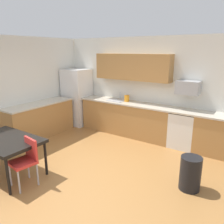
% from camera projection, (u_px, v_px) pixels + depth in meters
% --- Properties ---
extents(ground_plane, '(12.00, 12.00, 0.00)m').
position_uv_depth(ground_plane, '(84.00, 171.00, 4.54)').
color(ground_plane, '#9E6B38').
extents(wall_back, '(5.80, 0.10, 2.70)m').
position_uv_depth(wall_back, '(145.00, 87.00, 6.30)').
color(wall_back, silver).
rests_on(wall_back, ground).
extents(wall_left, '(0.10, 5.80, 2.70)m').
position_uv_depth(wall_left, '(1.00, 91.00, 5.62)').
color(wall_left, silver).
rests_on(wall_left, ground).
extents(cabinet_run_back, '(2.70, 0.60, 0.90)m').
position_uv_depth(cabinet_run_back, '(126.00, 118.00, 6.48)').
color(cabinet_run_back, '#AD7A42').
rests_on(cabinet_run_back, ground).
extents(cabinet_run_back_right, '(0.85, 0.60, 0.90)m').
position_uv_depth(cabinet_run_back_right, '(215.00, 135.00, 5.20)').
color(cabinet_run_back_right, '#AD7A42').
rests_on(cabinet_run_back_right, ground).
extents(cabinet_run_left, '(0.60, 2.00, 0.90)m').
position_uv_depth(cabinet_run_left, '(40.00, 120.00, 6.31)').
color(cabinet_run_left, '#AD7A42').
rests_on(cabinet_run_left, ground).
extents(countertop_back, '(4.80, 0.64, 0.04)m').
position_uv_depth(countertop_back, '(139.00, 104.00, 6.14)').
color(countertop_back, beige).
rests_on(countertop_back, cabinet_run_back).
extents(countertop_left, '(0.64, 2.00, 0.04)m').
position_uv_depth(countertop_left, '(38.00, 104.00, 6.18)').
color(countertop_left, beige).
rests_on(countertop_left, cabinet_run_left).
extents(upper_cabinets_back, '(2.20, 0.34, 0.70)m').
position_uv_depth(upper_cabinets_back, '(132.00, 67.00, 6.14)').
color(upper_cabinets_back, '#AD7A42').
extents(refrigerator, '(0.76, 0.70, 1.77)m').
position_uv_depth(refrigerator, '(77.00, 97.00, 7.26)').
color(refrigerator, white).
rests_on(refrigerator, ground).
extents(oven_range, '(0.60, 0.60, 0.91)m').
position_uv_depth(oven_range, '(183.00, 129.00, 5.59)').
color(oven_range, white).
rests_on(oven_range, ground).
extents(microwave, '(0.54, 0.36, 0.32)m').
position_uv_depth(microwave, '(188.00, 88.00, 5.39)').
color(microwave, '#9EA0A5').
extents(sink_basin, '(0.48, 0.40, 0.14)m').
position_uv_depth(sink_basin, '(117.00, 102.00, 6.53)').
color(sink_basin, '#A5A8AD').
rests_on(sink_basin, countertop_back).
extents(sink_faucet, '(0.02, 0.02, 0.24)m').
position_uv_depth(sink_faucet, '(120.00, 96.00, 6.64)').
color(sink_faucet, '#B2B5BA').
rests_on(sink_faucet, countertop_back).
extents(dining_table, '(1.40, 0.90, 0.73)m').
position_uv_depth(dining_table, '(5.00, 142.00, 4.28)').
color(dining_table, black).
rests_on(dining_table, ground).
extents(chair_near_table, '(0.46, 0.46, 0.85)m').
position_uv_depth(chair_near_table, '(26.00, 158.00, 3.98)').
color(chair_near_table, red).
rests_on(chair_near_table, ground).
extents(trash_bin, '(0.36, 0.36, 0.60)m').
position_uv_depth(trash_bin, '(190.00, 173.00, 3.88)').
color(trash_bin, black).
rests_on(trash_bin, ground).
extents(kettle, '(0.14, 0.14, 0.20)m').
position_uv_depth(kettle, '(127.00, 99.00, 6.37)').
color(kettle, orange).
rests_on(kettle, countertop_back).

